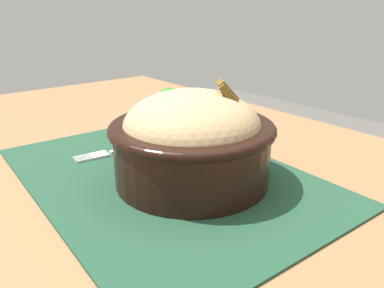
% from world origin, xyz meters
% --- Properties ---
extents(table, '(1.36, 0.80, 0.75)m').
position_xyz_m(table, '(0.00, 0.00, 0.69)').
color(table, olive).
rests_on(table, ground_plane).
extents(placemat, '(0.47, 0.34, 0.00)m').
position_xyz_m(placemat, '(0.02, -0.01, 0.76)').
color(placemat, '#1E422D').
rests_on(placemat, table).
extents(bowl, '(0.23, 0.23, 0.13)m').
position_xyz_m(bowl, '(-0.02, -0.03, 0.81)').
color(bowl, black).
rests_on(bowl, placemat).
extents(fork, '(0.03, 0.12, 0.00)m').
position_xyz_m(fork, '(0.13, 0.01, 0.76)').
color(fork, silver).
rests_on(fork, placemat).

